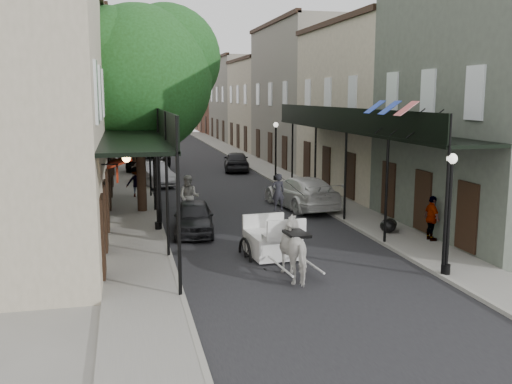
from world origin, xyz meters
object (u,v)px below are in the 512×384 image
lamppost_right_near (449,212)px  pedestrian_sidewalk_left (136,182)px  carriage (268,221)px  car_left_near (194,217)px  lamppost_right_far (276,150)px  pedestrian_walking (189,197)px  tree_near (147,74)px  horse (298,249)px  car_left_mid (154,174)px  lamppost_left (157,182)px  car_right_near (301,192)px  car_left_far (149,161)px  tree_far (138,91)px  pedestrian_sidewalk_right (432,218)px  car_right_far (237,161)px

lamppost_right_near → pedestrian_sidewalk_left: bearing=119.1°
carriage → car_left_near: carriage is taller
lamppost_right_far → pedestrian_walking: size_ratio=1.89×
tree_near → horse: size_ratio=4.51×
lamppost_right_far → car_left_mid: (-7.70, 0.32, -1.34)m
lamppost_left → car_right_near: (7.21, 3.44, -1.26)m
car_left_near → car_left_far: bearing=99.3°
car_left_near → car_right_near: bearing=41.2°
tree_far → pedestrian_sidewalk_left: (-0.53, -10.25, -4.91)m
carriage → car_right_near: bearing=59.9°
horse → pedestrian_sidewalk_left: (-4.45, 14.93, 0.03)m
lamppost_right_far → pedestrian_walking: bearing=-124.6°
tree_near → car_left_mid: size_ratio=2.22×
tree_far → car_right_near: bearing=-63.5°
pedestrian_sidewalk_left → car_right_near: (7.89, -4.49, -0.14)m
horse → car_left_near: bearing=-74.2°
tree_far → pedestrian_sidewalk_right: (10.05, -22.38, -4.87)m
lamppost_right_far → car_left_far: size_ratio=0.72×
carriage → pedestrian_sidewalk_right: 6.35m
lamppost_left → pedestrian_walking: lamppost_left is taller
lamppost_left → pedestrian_walking: 3.00m
carriage → pedestrian_sidewalk_right: (6.35, -0.00, -0.20)m
lamppost_right_near → pedestrian_sidewalk_left: lamppost_right_near is taller
horse → carriage: 2.82m
pedestrian_walking → car_left_near: bearing=-69.4°
pedestrian_sidewalk_right → car_left_mid: size_ratio=0.39×
tree_far → pedestrian_sidewalk_left: bearing=-93.0°
lamppost_right_near → horse: lamppost_right_near is taller
car_left_mid → car_right_far: size_ratio=1.00×
lamppost_left → pedestrian_sidewalk_left: bearing=94.9°
lamppost_right_far → car_right_near: size_ratio=0.68×
pedestrian_sidewalk_left → lamppost_left: bearing=91.4°
pedestrian_sidewalk_left → car_right_far: (7.47, 9.84, -0.19)m
car_left_near → car_right_near: car_right_near is taller
car_left_far → tree_far: bearing=-102.9°
carriage → car_right_near: 8.48m
lamppost_right_near → pedestrian_sidewalk_right: (1.70, 3.80, -1.08)m
tree_near → car_left_far: bearing=87.7°
pedestrian_walking → car_left_far: size_ratio=0.38×
carriage → car_left_near: size_ratio=0.78×
tree_near → car_left_near: 7.65m
car_right_far → car_left_far: bearing=-4.5°
car_left_far → car_right_far: (6.29, -1.51, 0.03)m
car_left_far → car_right_far: car_right_far is taller
horse → car_right_near: 10.99m
pedestrian_walking → pedestrian_sidewalk_right: bearing=-14.5°
carriage → car_left_mid: 16.80m
horse → car_right_near: horse is taller
carriage → pedestrian_walking: carriage is taller
tree_far → car_left_far: 5.28m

